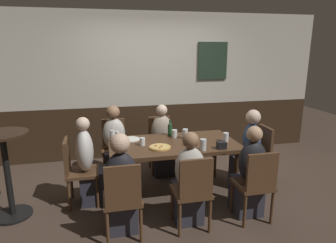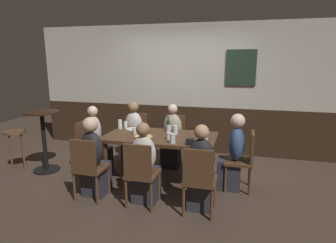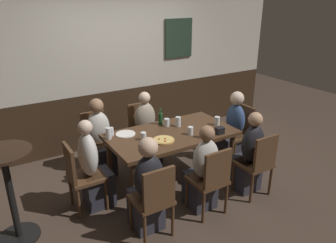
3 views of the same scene
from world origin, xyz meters
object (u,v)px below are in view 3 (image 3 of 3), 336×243
Objects in this scene: chair_mid_far at (142,128)px; beer_glass_half at (144,137)px; person_mid_near at (203,174)px; chair_left_far at (97,138)px; person_head_east at (232,133)px; pint_glass_amber at (109,134)px; chair_mid_near at (211,178)px; person_left_far at (100,143)px; person_mid_far at (147,133)px; pizza at (164,140)px; beer_glass_tall at (178,122)px; condiment_caddy at (220,131)px; plate_white_large at (126,134)px; side_bar_table at (10,189)px; person_left_near at (147,191)px; chair_head_west at (80,174)px; chair_right_near at (258,162)px; person_head_west at (93,171)px; tumbler_water at (167,123)px; chair_left_near at (154,198)px; person_right_near at (249,158)px; tumbler_short at (205,133)px; beer_bottle_green at (160,118)px; highball_clear at (111,132)px; pint_glass_pale at (190,131)px; dining_table at (171,138)px; pint_glass_stout at (217,121)px; chair_head_east at (240,130)px.

beer_glass_half is at bearing -115.32° from chair_mid_far.
beer_glass_half is at bearing 120.70° from person_mid_near.
person_head_east reaches higher than chair_left_far.
chair_mid_near is at bearing -55.02° from pint_glass_amber.
beer_glass_half is (0.33, -0.73, 0.30)m from person_left_far.
person_mid_far reaches higher than pizza.
chair_left_far is 0.77× the size of person_head_east.
person_mid_far is at bearing 109.56° from beer_glass_tall.
chair_left_far is 1.82m from condiment_caddy.
side_bar_table is (-1.49, -0.40, -0.13)m from plate_white_large.
beer_glass_tall is (0.96, 0.86, 0.32)m from person_left_near.
person_left_far is at bearing 140.10° from condiment_caddy.
chair_head_west is at bearing -120.43° from chair_left_far.
chair_right_near is at bearing -111.98° from person_head_east.
chair_mid_far is at bearing 90.00° from chair_mid_near.
person_mid_near is (1.11, -0.72, -0.02)m from person_head_west.
person_left_far reaches higher than tumbler_water.
plate_white_large is (0.21, 0.99, 0.26)m from person_left_near.
person_head_east is at bearing 25.33° from chair_left_near.
chair_left_far is 0.77× the size of person_left_near.
person_right_near reaches higher than tumbler_short.
person_mid_far reaches higher than beer_bottle_green.
plate_white_large is at bearing -17.99° from highball_clear.
person_left_far is at bearing 117.66° from person_mid_near.
chair_left_near is at bearing -167.73° from person_mid_near.
person_mid_near is 1.30m from pint_glass_amber.
pint_glass_amber is at bearing 144.01° from pizza.
pint_glass_pale is at bearing 136.72° from person_right_near.
tumbler_water is at bearing 105.19° from pint_glass_pale.
chair_mid_near is (0.00, -0.88, -0.17)m from dining_table.
chair_mid_far reaches higher than tumbler_water.
highball_clear is at bearing -85.68° from person_left_far.
person_head_west reaches higher than chair_left_near.
pint_glass_pale is at bearing -43.90° from person_left_far.
person_left_near reaches higher than beer_glass_tall.
person_right_near is at bearing 12.21° from chair_mid_near.
tumbler_water is (-0.68, 0.95, 0.32)m from person_right_near.
pint_glass_amber is at bearing 17.04° from side_bar_table.
pizza is (-0.22, 0.55, 0.29)m from person_mid_near.
person_right_near is at bearing -59.01° from condiment_caddy.
pint_glass_stout is (1.46, -0.98, 0.30)m from chair_left_far.
chair_head_west is at bearing 180.00° from chair_head_east.
beer_bottle_green reaches higher than dining_table.
plate_white_large is at bearing -65.47° from person_left_far.
chair_mid_near is 7.94× the size of pint_glass_pale.
person_right_near reaches higher than plate_white_large.
person_mid_near is at bearing 90.00° from chair_mid_near.
person_mid_near is at bearing -90.00° from dining_table.
person_left_far reaches higher than person_mid_near.
person_head_west is at bearing 165.33° from tumbler_short.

